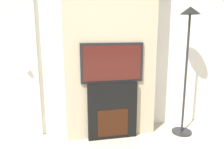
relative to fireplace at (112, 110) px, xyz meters
name	(u,v)px	position (x,y,z in m)	size (l,w,h in m)	color
wall_back	(108,41)	(0.00, 0.31, 0.95)	(6.00, 0.06, 2.70)	silver
chimney_breast	(110,41)	(0.00, 0.14, 0.95)	(1.27, 0.28, 2.70)	#BCAD8E
fireplace	(112,110)	(0.00, 0.00, 0.00)	(0.69, 0.15, 0.81)	black
television	(112,63)	(0.00, 0.00, 0.67)	(0.85, 0.07, 0.54)	black
floor_lamp	(188,45)	(1.04, -0.09, 0.90)	(0.29, 0.29, 1.81)	#262628
entry_door	(4,69)	(-1.41, 0.26, 0.60)	(0.87, 0.09, 2.00)	silver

